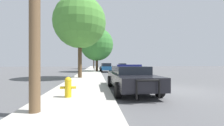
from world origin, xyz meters
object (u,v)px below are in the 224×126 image
car_background_oncoming (122,66)px  tree_sidewalk_mid (97,44)px  fire_hydrant (68,86)px  car_background_midblock (106,67)px  police_car (130,77)px  traffic_light (102,51)px  tree_sidewalk_near (80,22)px  tree_sidewalk_far (94,49)px

car_background_oncoming → tree_sidewalk_mid: tree_sidewalk_mid is taller
fire_hydrant → car_background_midblock: bearing=81.5°
police_car → tree_sidewalk_mid: bearing=-85.5°
traffic_light → tree_sidewalk_mid: (-0.93, -4.16, 0.85)m
tree_sidewalk_mid → tree_sidewalk_near: tree_sidewalk_near is taller
fire_hydrant → traffic_light: size_ratio=0.16×
police_car → tree_sidewalk_far: (-2.41, 29.74, 4.22)m
car_background_midblock → tree_sidewalk_mid: tree_sidewalk_mid is taller
fire_hydrant → tree_sidewalk_mid: bearing=86.3°
tree_sidewalk_far → fire_hydrant: bearing=-91.0°
traffic_light → car_background_midblock: 5.68m
fire_hydrant → tree_sidewalk_mid: 19.30m
fire_hydrant → car_background_oncoming: 30.87m
tree_sidewalk_mid → traffic_light: bearing=77.4°
tree_sidewalk_far → tree_sidewalk_mid: bearing=-86.8°
traffic_light → tree_sidewalk_mid: size_ratio=0.71×
police_car → car_background_oncoming: (4.60, 28.19, 0.02)m
traffic_light → car_background_midblock: (0.54, -4.83, -2.95)m
police_car → car_background_midblock: size_ratio=1.26×
car_background_midblock → car_background_oncoming: (4.83, 11.77, -0.03)m
car_background_oncoming → tree_sidewalk_far: tree_sidewalk_far is taller
police_car → traffic_light: size_ratio=1.00×
traffic_light → tree_sidewalk_far: bearing=100.9°
car_background_oncoming → tree_sidewalk_far: 8.32m
tree_sidewalk_mid → car_background_midblock: bearing=-24.4°
fire_hydrant → traffic_light: 23.31m
tree_sidewalk_near → car_background_oncoming: bearing=70.1°
traffic_light → car_background_oncoming: bearing=52.3°
car_background_oncoming → tree_sidewalk_mid: bearing=55.6°
traffic_light → tree_sidewalk_far: size_ratio=0.76×
fire_hydrant → tree_sidewalk_far: tree_sidewalk_far is taller
tree_sidewalk_near → tree_sidewalk_far: size_ratio=1.13×
police_car → tree_sidewalk_far: tree_sidewalk_far is taller
car_background_midblock → tree_sidewalk_far: 14.12m
car_background_midblock → tree_sidewalk_near: tree_sidewalk_near is taller
tree_sidewalk_mid → tree_sidewalk_far: bearing=93.2°
traffic_light → car_background_midblock: traffic_light is taller
car_background_oncoming → tree_sidewalk_mid: (-6.30, -11.10, 3.83)m
tree_sidewalk_mid → car_background_oncoming: bearing=60.4°
traffic_light → tree_sidewalk_far: (-1.64, 8.48, 1.22)m
traffic_light → car_background_oncoming: traffic_light is taller
police_car → car_background_midblock: bearing=-90.4°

